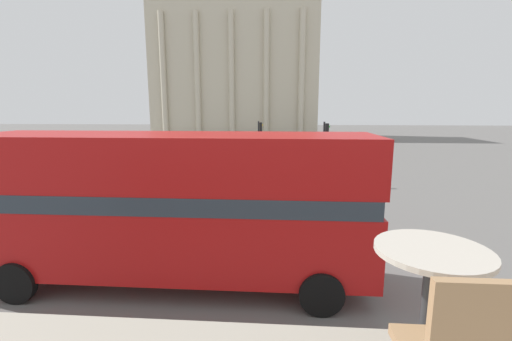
{
  "coord_description": "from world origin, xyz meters",
  "views": [
    {
      "loc": [
        0.71,
        -2.13,
        4.8
      ],
      "look_at": [
        -0.57,
        15.82,
        1.53
      ],
      "focal_mm": 24.0,
      "sensor_mm": 36.0,
      "label": 1
    }
  ],
  "objects_px": {
    "double_decker_bus": "(175,203)",
    "cafe_dining_table": "(430,282)",
    "traffic_light_mid": "(325,144)",
    "traffic_light_near": "(241,172)",
    "traffic_light_far": "(259,138)",
    "plaza_building_left": "(236,67)",
    "pedestrian_white": "(190,161)",
    "pedestrian_red": "(140,184)"
  },
  "relations": [
    {
      "from": "cafe_dining_table",
      "to": "traffic_light_mid",
      "type": "bearing_deg",
      "value": 84.34
    },
    {
      "from": "double_decker_bus",
      "to": "cafe_dining_table",
      "type": "distance_m",
      "value": 7.87
    },
    {
      "from": "pedestrian_red",
      "to": "traffic_light_far",
      "type": "bearing_deg",
      "value": 111.03
    },
    {
      "from": "double_decker_bus",
      "to": "traffic_light_near",
      "type": "distance_m",
      "value": 4.68
    },
    {
      "from": "plaza_building_left",
      "to": "pedestrian_red",
      "type": "height_order",
      "value": "plaza_building_left"
    },
    {
      "from": "plaza_building_left",
      "to": "pedestrian_white",
      "type": "relative_size",
      "value": 15.56
    },
    {
      "from": "double_decker_bus",
      "to": "pedestrian_white",
      "type": "relative_size",
      "value": 5.74
    },
    {
      "from": "traffic_light_mid",
      "to": "double_decker_bus",
      "type": "bearing_deg",
      "value": -113.04
    },
    {
      "from": "pedestrian_red",
      "to": "cafe_dining_table",
      "type": "bearing_deg",
      "value": -14.44
    },
    {
      "from": "double_decker_bus",
      "to": "plaza_building_left",
      "type": "height_order",
      "value": "plaza_building_left"
    },
    {
      "from": "double_decker_bus",
      "to": "traffic_light_far",
      "type": "distance_m",
      "value": 18.69
    },
    {
      "from": "plaza_building_left",
      "to": "traffic_light_far",
      "type": "distance_m",
      "value": 35.16
    },
    {
      "from": "plaza_building_left",
      "to": "traffic_light_far",
      "type": "relative_size",
      "value": 7.36
    },
    {
      "from": "traffic_light_mid",
      "to": "traffic_light_far",
      "type": "height_order",
      "value": "traffic_light_mid"
    },
    {
      "from": "double_decker_bus",
      "to": "plaza_building_left",
      "type": "bearing_deg",
      "value": 88.58
    },
    {
      "from": "double_decker_bus",
      "to": "traffic_light_far",
      "type": "relative_size",
      "value": 2.72
    },
    {
      "from": "pedestrian_red",
      "to": "pedestrian_white",
      "type": "distance_m",
      "value": 7.58
    },
    {
      "from": "cafe_dining_table",
      "to": "pedestrian_red",
      "type": "distance_m",
      "value": 16.8
    },
    {
      "from": "traffic_light_near",
      "to": "pedestrian_white",
      "type": "distance_m",
      "value": 11.95
    },
    {
      "from": "cafe_dining_table",
      "to": "traffic_light_far",
      "type": "distance_m",
      "value": 25.64
    },
    {
      "from": "double_decker_bus",
      "to": "traffic_light_mid",
      "type": "distance_m",
      "value": 14.21
    },
    {
      "from": "cafe_dining_table",
      "to": "pedestrian_white",
      "type": "bearing_deg",
      "value": 108.26
    },
    {
      "from": "pedestrian_white",
      "to": "double_decker_bus",
      "type": "bearing_deg",
      "value": 88.06
    },
    {
      "from": "pedestrian_white",
      "to": "traffic_light_far",
      "type": "bearing_deg",
      "value": -160.8
    },
    {
      "from": "pedestrian_red",
      "to": "traffic_light_mid",
      "type": "bearing_deg",
      "value": 75.68
    },
    {
      "from": "double_decker_bus",
      "to": "pedestrian_white",
      "type": "bearing_deg",
      "value": 96.7
    },
    {
      "from": "double_decker_bus",
      "to": "traffic_light_far",
      "type": "bearing_deg",
      "value": 79.67
    },
    {
      "from": "traffic_light_near",
      "to": "traffic_light_far",
      "type": "xyz_separation_m",
      "value": [
        -0.14,
        14.14,
        0.16
      ]
    },
    {
      "from": "plaza_building_left",
      "to": "traffic_light_near",
      "type": "xyz_separation_m",
      "value": [
        6.28,
        -47.49,
        -9.48
      ]
    },
    {
      "from": "cafe_dining_table",
      "to": "traffic_light_mid",
      "type": "xyz_separation_m",
      "value": [
        1.97,
        19.9,
        -1.28
      ]
    },
    {
      "from": "traffic_light_far",
      "to": "pedestrian_white",
      "type": "xyz_separation_m",
      "value": [
        -4.82,
        -3.35,
        -1.44
      ]
    },
    {
      "from": "cafe_dining_table",
      "to": "traffic_light_near",
      "type": "height_order",
      "value": "cafe_dining_table"
    },
    {
      "from": "plaza_building_left",
      "to": "traffic_light_mid",
      "type": "xyz_separation_m",
      "value": [
        10.6,
        -38.93,
        -9.21
      ]
    },
    {
      "from": "traffic_light_mid",
      "to": "pedestrian_red",
      "type": "xyz_separation_m",
      "value": [
        -9.83,
        -5.32,
        -1.55
      ]
    },
    {
      "from": "traffic_light_near",
      "to": "traffic_light_mid",
      "type": "height_order",
      "value": "traffic_light_mid"
    },
    {
      "from": "pedestrian_red",
      "to": "pedestrian_white",
      "type": "height_order",
      "value": "same"
    },
    {
      "from": "traffic_light_near",
      "to": "traffic_light_far",
      "type": "height_order",
      "value": "traffic_light_far"
    },
    {
      "from": "double_decker_bus",
      "to": "traffic_light_mid",
      "type": "xyz_separation_m",
      "value": [
        5.56,
        13.07,
        0.27
      ]
    },
    {
      "from": "pedestrian_red",
      "to": "pedestrian_white",
      "type": "bearing_deg",
      "value": 133.06
    },
    {
      "from": "plaza_building_left",
      "to": "traffic_light_far",
      "type": "height_order",
      "value": "plaza_building_left"
    },
    {
      "from": "double_decker_bus",
      "to": "cafe_dining_table",
      "type": "relative_size",
      "value": 14.16
    },
    {
      "from": "double_decker_bus",
      "to": "plaza_building_left",
      "type": "xyz_separation_m",
      "value": [
        -5.04,
        52.0,
        9.48
      ]
    }
  ]
}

